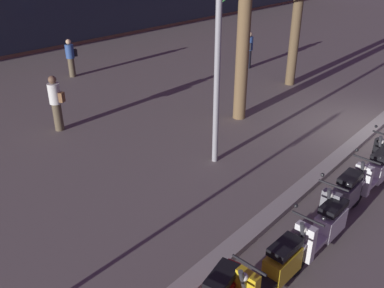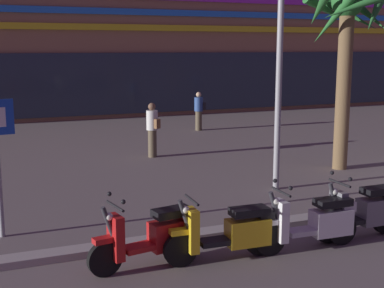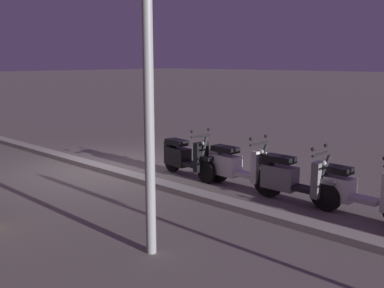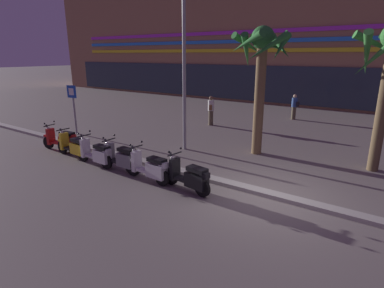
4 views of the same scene
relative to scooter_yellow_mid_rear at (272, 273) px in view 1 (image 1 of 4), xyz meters
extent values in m
plane|color=slate|center=(7.28, 0.94, -0.44)|extent=(200.00, 200.00, 0.00)
cube|color=#ADA89E|center=(7.28, 1.03, -0.38)|extent=(60.00, 0.36, 0.12)
cube|color=#283342|center=(5.41, 16.92, 1.16)|extent=(53.63, 0.12, 2.80)
cube|color=black|center=(-0.84, 0.31, 0.33)|extent=(0.64, 0.40, 0.12)
cube|color=red|center=(-0.57, 0.36, 0.23)|extent=(0.27, 0.24, 0.16)
cylinder|color=black|center=(0.52, -0.02, -0.18)|extent=(0.52, 0.12, 0.52)
cube|color=black|center=(-0.20, 0.01, -0.12)|extent=(0.61, 0.30, 0.08)
cube|color=gold|center=(0.30, -0.01, -0.03)|extent=(0.69, 0.35, 0.42)
cube|color=black|center=(0.32, -0.01, 0.30)|extent=(0.61, 0.32, 0.12)
cylinder|color=#333338|center=(-0.71, 0.03, 0.26)|extent=(0.29, 0.08, 0.69)
cylinder|color=black|center=(-0.63, 0.03, 0.58)|extent=(0.06, 0.56, 0.04)
sphere|color=white|center=(-0.73, 0.03, 0.44)|extent=(0.12, 0.12, 0.12)
cube|color=black|center=(0.60, -0.02, 0.20)|extent=(0.25, 0.21, 0.16)
cylinder|color=black|center=(0.65, -0.09, -0.18)|extent=(0.52, 0.12, 0.52)
cylinder|color=black|center=(2.00, -0.13, -0.18)|extent=(0.52, 0.12, 0.52)
cube|color=silver|center=(1.28, -0.11, -0.12)|extent=(0.61, 0.30, 0.08)
cube|color=white|center=(1.78, -0.12, -0.02)|extent=(0.69, 0.34, 0.42)
cube|color=black|center=(1.80, -0.13, 0.32)|extent=(0.61, 0.32, 0.12)
cube|color=white|center=(0.83, -0.09, 0.11)|extent=(0.15, 0.34, 0.66)
cube|color=white|center=(0.65, -0.09, 0.11)|extent=(0.33, 0.17, 0.08)
cylinder|color=#333338|center=(0.75, -0.09, 0.26)|extent=(0.29, 0.08, 0.69)
cylinder|color=black|center=(0.83, -0.09, 0.58)|extent=(0.06, 0.56, 0.04)
sphere|color=white|center=(0.73, -0.09, 0.44)|extent=(0.12, 0.12, 0.12)
cube|color=silver|center=(2.08, -0.13, 0.22)|extent=(0.25, 0.21, 0.16)
sphere|color=black|center=(0.84, -0.33, 0.70)|extent=(0.07, 0.07, 0.07)
sphere|color=black|center=(0.86, 0.15, 0.70)|extent=(0.07, 0.07, 0.07)
cylinder|color=black|center=(1.85, 0.02, -0.18)|extent=(0.52, 0.10, 0.52)
cylinder|color=black|center=(3.06, 0.02, -0.18)|extent=(0.52, 0.10, 0.52)
cube|color=black|center=(2.40, 0.02, -0.12)|extent=(0.60, 0.28, 0.08)
cube|color=slate|center=(2.84, 0.02, 0.00)|extent=(0.68, 0.32, 0.45)
cube|color=black|center=(2.86, 0.02, 0.36)|extent=(0.60, 0.30, 0.12)
cube|color=slate|center=(2.03, 0.02, 0.11)|extent=(0.14, 0.34, 0.66)
cube|color=slate|center=(1.85, 0.02, 0.11)|extent=(0.32, 0.16, 0.08)
cylinder|color=#333338|center=(1.95, 0.02, 0.26)|extent=(0.28, 0.07, 0.69)
cylinder|color=black|center=(2.03, 0.02, 0.58)|extent=(0.04, 0.56, 0.04)
sphere|color=white|center=(1.93, 0.02, 0.44)|extent=(0.12, 0.12, 0.12)
cube|color=black|center=(3.14, 0.02, 0.26)|extent=(0.24, 0.20, 0.16)
sphere|color=black|center=(2.05, -0.22, 0.70)|extent=(0.07, 0.07, 0.07)
sphere|color=black|center=(2.05, 0.26, 0.70)|extent=(0.07, 0.07, 0.07)
cylinder|color=black|center=(3.22, -0.06, -0.18)|extent=(0.52, 0.13, 0.52)
cylinder|color=black|center=(4.51, -0.13, -0.18)|extent=(0.52, 0.13, 0.52)
cube|color=white|center=(3.81, -0.09, -0.12)|extent=(0.61, 0.31, 0.08)
cube|color=white|center=(4.29, -0.12, -0.01)|extent=(0.70, 0.36, 0.43)
cube|color=black|center=(4.31, -0.12, 0.34)|extent=(0.62, 0.33, 0.12)
cube|color=white|center=(3.40, -0.07, 0.11)|extent=(0.16, 0.35, 0.66)
cube|color=white|center=(3.22, -0.06, 0.11)|extent=(0.33, 0.18, 0.08)
cylinder|color=#333338|center=(3.32, -0.06, 0.26)|extent=(0.29, 0.09, 0.69)
cylinder|color=black|center=(3.40, -0.07, 0.58)|extent=(0.07, 0.56, 0.04)
sphere|color=white|center=(3.30, -0.06, 0.44)|extent=(0.12, 0.12, 0.12)
sphere|color=black|center=(3.41, -0.31, 0.70)|extent=(0.07, 0.07, 0.07)
sphere|color=black|center=(3.43, 0.17, 0.70)|extent=(0.07, 0.07, 0.07)
cylinder|color=black|center=(4.67, 0.09, -0.18)|extent=(0.53, 0.17, 0.52)
cube|color=black|center=(4.85, 0.06, 0.11)|extent=(0.18, 0.36, 0.66)
cube|color=black|center=(4.67, 0.09, 0.11)|extent=(0.34, 0.20, 0.08)
cylinder|color=#333338|center=(4.77, 0.08, 0.26)|extent=(0.29, 0.11, 0.69)
sphere|color=white|center=(4.75, 0.08, 0.44)|extent=(0.12, 0.12, 0.12)
sphere|color=black|center=(4.90, 0.30, 0.70)|extent=(0.07, 0.07, 0.07)
cylinder|color=brown|center=(9.60, 5.01, 1.75)|extent=(0.36, 0.36, 4.39)
cylinder|color=brown|center=(5.53, 4.52, 1.77)|extent=(0.39, 0.39, 4.42)
cylinder|color=brown|center=(1.30, 7.92, -0.03)|extent=(0.26, 0.26, 0.82)
cylinder|color=silver|center=(1.30, 7.92, 0.68)|extent=(0.34, 0.34, 0.58)
sphere|color=brown|center=(1.30, 7.92, 1.08)|extent=(0.22, 0.22, 0.22)
cube|color=brown|center=(1.39, 7.72, 0.59)|extent=(0.20, 0.18, 0.28)
cylinder|color=brown|center=(4.60, 12.19, -0.06)|extent=(0.26, 0.26, 0.77)
cylinder|color=#2D4C8C|center=(4.60, 12.19, 0.60)|extent=(0.34, 0.34, 0.54)
sphere|color=tan|center=(4.60, 12.19, 0.98)|extent=(0.21, 0.21, 0.21)
cube|color=black|center=(4.81, 12.12, 0.52)|extent=(0.16, 0.19, 0.28)
cylinder|color=black|center=(10.40, 7.52, -0.04)|extent=(0.26, 0.26, 0.79)
cylinder|color=#2D4C8C|center=(10.40, 7.52, 0.63)|extent=(0.34, 0.34, 0.56)
sphere|color=tan|center=(10.40, 7.52, 1.02)|extent=(0.21, 0.21, 0.21)
cube|color=black|center=(10.22, 7.40, 0.55)|extent=(0.19, 0.20, 0.28)
cylinder|color=#939399|center=(2.82, 3.34, 2.78)|extent=(0.14, 0.14, 6.44)
camera|label=1|loc=(-4.25, -2.14, 4.46)|focal=37.83mm
camera|label=2|loc=(-3.48, -7.00, 2.81)|focal=49.63mm
camera|label=3|loc=(-1.60, 7.19, 2.22)|focal=41.39mm
camera|label=4|loc=(10.27, -6.83, 3.40)|focal=29.26mm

